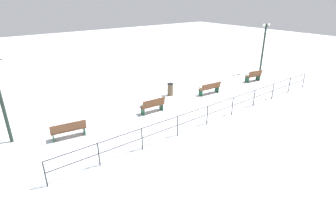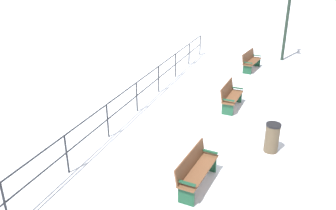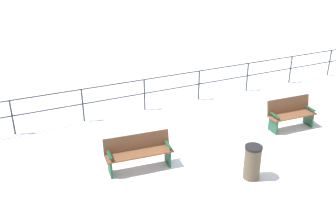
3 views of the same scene
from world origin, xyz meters
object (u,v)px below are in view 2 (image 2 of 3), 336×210
Objects in this scene: bench_third at (231,96)px; bench_fourth at (251,60)px; lamppost_middle at (289,5)px; bench_second at (196,169)px; trash_bin at (272,138)px.

bench_fourth is (-0.00, 5.00, -0.01)m from bench_third.
bench_second is at bearing -95.58° from lamppost_middle.
trash_bin is at bearing -53.93° from bench_third.
bench_second is 1.13× the size of bench_third.
bench_fourth is (-0.15, 9.98, -0.00)m from bench_second.
bench_third is 0.89× the size of bench_fourth.
bench_second is 9.98m from bench_fourth.
bench_second is 2.80m from trash_bin.
bench_fourth reaches higher than bench_second.
bench_fourth is at bearing 96.37° from bench_second.
bench_third reaches higher than trash_bin.
trash_bin is at bearing 61.58° from bench_second.
bench_third reaches higher than bench_fourth.
bench_third is at bearing 122.75° from trash_bin.
bench_second is 4.99m from bench_third.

